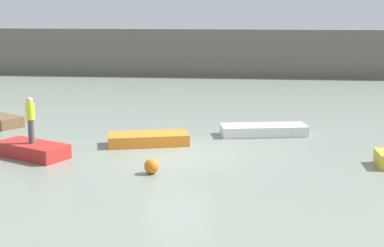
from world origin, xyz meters
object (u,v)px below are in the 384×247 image
object	(u,v)px
rowboat_white	(264,130)
person_hiviz_shirt	(30,117)
rowboat_red	(32,150)
mooring_buoy	(152,166)
rowboat_orange	(148,139)

from	to	relation	value
rowboat_white	person_hiviz_shirt	bearing A→B (deg)	-162.68
rowboat_red	mooring_buoy	xyz separation A→B (m)	(4.73, -1.68, -0.01)
rowboat_red	person_hiviz_shirt	world-z (taller)	person_hiviz_shirt
rowboat_red	rowboat_white	xyz separation A→B (m)	(8.52, 4.55, -0.04)
rowboat_white	person_hiviz_shirt	distance (m)	9.74
person_hiviz_shirt	rowboat_red	bearing A→B (deg)	0.00
rowboat_orange	person_hiviz_shirt	bearing A→B (deg)	-164.13
rowboat_white	mooring_buoy	bearing A→B (deg)	-132.09
rowboat_red	rowboat_orange	bearing A→B (deg)	57.56
rowboat_orange	rowboat_red	bearing A→B (deg)	-164.13
rowboat_orange	rowboat_white	xyz separation A→B (m)	(4.62, 2.21, -0.01)
rowboat_red	mooring_buoy	size ratio (longest dim) A/B	5.43
rowboat_red	rowboat_white	world-z (taller)	rowboat_red
mooring_buoy	rowboat_orange	bearing A→B (deg)	101.67
rowboat_white	person_hiviz_shirt	xyz separation A→B (m)	(-8.52, -4.55, 1.26)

